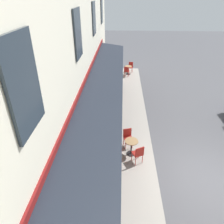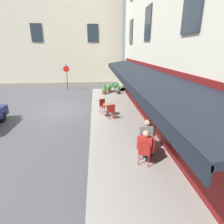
% 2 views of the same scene
% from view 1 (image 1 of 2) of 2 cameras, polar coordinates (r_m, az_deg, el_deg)
% --- Properties ---
extents(ground_plane, '(70.00, 70.00, 0.00)m').
position_cam_1_polar(ground_plane, '(9.60, 23.31, -16.11)').
color(ground_plane, '#4C4C51').
extents(sidewalk_cafe_terrace, '(20.50, 3.20, 0.01)m').
position_cam_1_polar(sidewalk_cafe_terrace, '(11.46, 2.07, -4.69)').
color(sidewalk_cafe_terrace, gray).
rests_on(sidewalk_cafe_terrace, ground_plane).
extents(cafe_table_near_entrance, '(0.60, 0.60, 0.75)m').
position_cam_1_polar(cafe_table_near_entrance, '(13.59, -0.45, 3.74)').
color(cafe_table_near_entrance, black).
rests_on(cafe_table_near_entrance, ground_plane).
extents(cafe_chair_red_corner_left, '(0.54, 0.54, 0.91)m').
position_cam_1_polar(cafe_chair_red_corner_left, '(14.07, 0.83, 4.95)').
color(cafe_chair_red_corner_left, maroon).
rests_on(cafe_chair_red_corner_left, ground_plane).
extents(cafe_chair_red_corner_right, '(0.46, 0.46, 0.91)m').
position_cam_1_polar(cafe_chair_red_corner_right, '(13.02, -1.06, 2.74)').
color(cafe_chair_red_corner_right, maroon).
rests_on(cafe_chair_red_corner_right, ground_plane).
extents(cafe_table_mid_terrace, '(0.60, 0.60, 0.75)m').
position_cam_1_polar(cafe_table_mid_terrace, '(9.63, 5.27, -9.02)').
color(cafe_table_mid_terrace, black).
rests_on(cafe_table_mid_terrace, ground_plane).
extents(cafe_chair_red_facing_street, '(0.54, 0.54, 0.91)m').
position_cam_1_polar(cafe_chair_red_facing_street, '(9.18, 7.18, -11.01)').
color(cafe_chair_red_facing_street, maroon).
rests_on(cafe_chair_red_facing_street, ground_plane).
extents(cafe_chair_red_by_window, '(0.49, 0.49, 0.91)m').
position_cam_1_polar(cafe_chair_red_by_window, '(10.07, 4.28, -6.55)').
color(cafe_chair_red_by_window, maroon).
rests_on(cafe_chair_red_by_window, ground_plane).
extents(cafe_table_streetside, '(0.60, 0.60, 0.75)m').
position_cam_1_polar(cafe_table_streetside, '(19.01, 4.46, 11.57)').
color(cafe_table_streetside, black).
rests_on(cafe_table_streetside, ground_plane).
extents(cafe_chair_red_near_door, '(0.51, 0.51, 0.91)m').
position_cam_1_polar(cafe_chair_red_near_door, '(19.57, 5.04, 12.27)').
color(cafe_chair_red_near_door, maroon).
rests_on(cafe_chair_red_near_door, ground_plane).
extents(cafe_chair_red_under_awning, '(0.49, 0.49, 0.91)m').
position_cam_1_polar(cafe_chair_red_under_awning, '(18.41, 3.97, 11.14)').
color(cafe_chair_red_under_awning, maroon).
rests_on(cafe_chair_red_under_awning, ground_plane).
extents(seated_patron_in_red, '(0.62, 0.59, 1.29)m').
position_cam_1_polar(seated_patron_in_red, '(13.83, 0.41, 5.15)').
color(seated_patron_in_red, navy).
rests_on(seated_patron_in_red, ground_plane).
extents(seated_companion_in_grey, '(0.59, 0.66, 1.30)m').
position_cam_1_polar(seated_companion_in_grey, '(13.14, -0.85, 3.75)').
color(seated_companion_in_grey, navy).
rests_on(seated_companion_in_grey, ground_plane).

